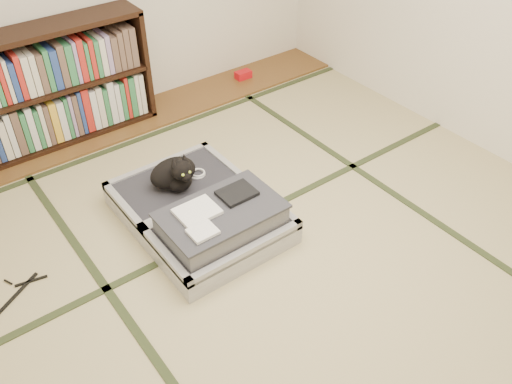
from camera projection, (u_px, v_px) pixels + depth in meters
floor at (283, 255)px, 3.36m from camera, size 4.50×4.50×0.00m
wood_strip at (135, 119)px, 4.60m from camera, size 4.00×0.50×0.02m
red_item at (243, 75)px, 5.13m from camera, size 0.15×0.09×0.07m
room_shell at (294, 27)px, 2.44m from camera, size 4.50×4.50×4.50m
tatami_borders at (237, 212)px, 3.67m from camera, size 4.00×4.50×0.01m
bookcase at (61, 86)px, 4.12m from camera, size 1.38×0.32×0.92m
suitcase at (203, 213)px, 3.49m from camera, size 0.83×1.11×0.33m
cat at (175, 173)px, 3.56m from camera, size 0.37×0.37×0.30m
cable_coil at (198, 174)px, 3.73m from camera, size 0.12×0.12×0.03m
hanger at (14, 292)px, 3.12m from camera, size 0.37×0.27×0.01m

